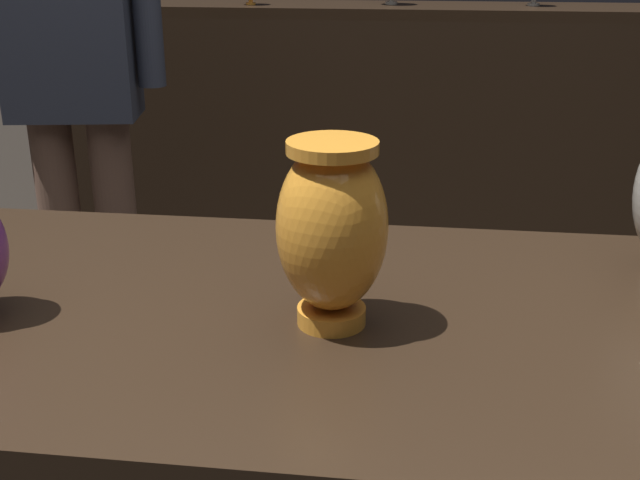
# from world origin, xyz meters

# --- Properties ---
(back_display_shelf) EXTENTS (2.60, 0.40, 0.99)m
(back_display_shelf) POSITION_xyz_m (0.00, 2.20, 0.49)
(back_display_shelf) COLOR black
(back_display_shelf) RESTS_ON ground_plane
(vase_centerpiece) EXTENTS (0.13, 0.13, 0.22)m
(vase_centerpiece) POSITION_xyz_m (0.03, -0.03, 0.92)
(vase_centerpiece) COLOR orange
(vase_centerpiece) RESTS_ON display_plinth
(visitor_near_left) EXTENTS (0.46, 0.23, 1.61)m
(visitor_near_left) POSITION_xyz_m (-0.75, 1.05, 0.95)
(visitor_near_left) COLOR brown
(visitor_near_left) RESTS_ON ground_plane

